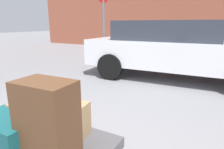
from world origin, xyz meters
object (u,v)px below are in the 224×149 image
(duffel_bag_teal_rear_right, at_px, (9,134))
(duffel_bag_tan_rear_left, at_px, (50,119))
(suitcase_brown_front_right, at_px, (47,124))
(parked_car, at_px, (174,48))
(no_parking_sign, at_px, (104,18))

(duffel_bag_teal_rear_right, height_order, duffel_bag_tan_rear_left, duffel_bag_tan_rear_left)
(suitcase_brown_front_right, relative_size, parked_car, 0.14)
(duffel_bag_tan_rear_left, xyz_separation_m, no_parking_sign, (-1.97, 4.19, 1.02))
(no_parking_sign, bearing_deg, duffel_bag_tan_rear_left, -64.80)
(parked_car, bearing_deg, duffel_bag_tan_rear_left, -93.84)
(duffel_bag_teal_rear_right, height_order, suitcase_brown_front_right, suitcase_brown_front_right)
(suitcase_brown_front_right, relative_size, no_parking_sign, 0.26)
(parked_car, height_order, no_parking_sign, no_parking_sign)
(duffel_bag_tan_rear_left, height_order, no_parking_sign, no_parking_sign)
(duffel_bag_tan_rear_left, bearing_deg, no_parking_sign, 108.07)
(duffel_bag_tan_rear_left, distance_m, parked_car, 3.92)
(duffel_bag_tan_rear_left, relative_size, no_parking_sign, 0.27)
(duffel_bag_teal_rear_right, height_order, no_parking_sign, no_parking_sign)
(duffel_bag_tan_rear_left, xyz_separation_m, parked_car, (0.26, 3.90, 0.27))
(duffel_bag_teal_rear_right, relative_size, parked_car, 0.12)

